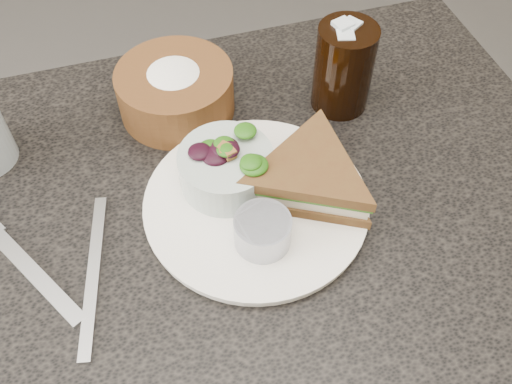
{
  "coord_description": "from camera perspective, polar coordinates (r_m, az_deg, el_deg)",
  "views": [
    {
      "loc": [
        -0.06,
        -0.39,
        1.32
      ],
      "look_at": [
        0.06,
        0.01,
        0.78
      ],
      "focal_mm": 40.0,
      "sensor_mm": 36.0,
      "label": 1
    }
  ],
  "objects": [
    {
      "name": "orange_wedge",
      "position": [
        0.74,
        -0.31,
        4.27
      ],
      "size": [
        0.08,
        0.08,
        0.03
      ],
      "primitive_type": "cone",
      "rotation": [
        0.0,
        0.0,
        0.34
      ],
      "color": "orange",
      "rests_on": "dinner_plate"
    },
    {
      "name": "dinner_plate",
      "position": [
        0.71,
        0.0,
        -1.19
      ],
      "size": [
        0.27,
        0.27,
        0.01
      ],
      "primitive_type": "cylinder",
      "color": "white",
      "rests_on": "dining_table"
    },
    {
      "name": "knife",
      "position": [
        0.68,
        -15.95,
        -7.77
      ],
      "size": [
        0.06,
        0.21,
        0.0
      ],
      "primitive_type": "cube",
      "rotation": [
        0.0,
        0.0,
        -0.21
      ],
      "color": "#ABACAD",
      "rests_on": "dining_table"
    },
    {
      "name": "bread_basket",
      "position": [
        0.8,
        -8.12,
        10.56
      ],
      "size": [
        0.2,
        0.2,
        0.09
      ],
      "primitive_type": null,
      "rotation": [
        0.0,
        0.0,
        0.29
      ],
      "color": "brown",
      "rests_on": "dining_table"
    },
    {
      "name": "salad_bowl",
      "position": [
        0.7,
        -3.04,
        2.85
      ],
      "size": [
        0.15,
        0.15,
        0.07
      ],
      "primitive_type": null,
      "rotation": [
        0.0,
        0.0,
        0.42
      ],
      "color": "#A6B5AC",
      "rests_on": "dinner_plate"
    },
    {
      "name": "dressing_ramekin",
      "position": [
        0.65,
        0.66,
        -3.95
      ],
      "size": [
        0.09,
        0.09,
        0.04
      ],
      "primitive_type": "cylinder",
      "rotation": [
        0.0,
        0.0,
        0.43
      ],
      "color": "#999DA8",
      "rests_on": "dinner_plate"
    },
    {
      "name": "cola_glass",
      "position": [
        0.8,
        8.8,
        12.48
      ],
      "size": [
        0.1,
        0.1,
        0.14
      ],
      "primitive_type": null,
      "rotation": [
        0.0,
        0.0,
        -0.25
      ],
      "color": "black",
      "rests_on": "dining_table"
    },
    {
      "name": "dining_table",
      "position": [
        1.03,
        -3.38,
        -15.1
      ],
      "size": [
        1.0,
        0.7,
        0.75
      ],
      "primitive_type": "cube",
      "color": "black",
      "rests_on": "floor"
    },
    {
      "name": "fork",
      "position": [
        0.71,
        -21.56,
        -7.32
      ],
      "size": [
        0.11,
        0.17,
        0.01
      ],
      "primitive_type": "cube",
      "rotation": [
        0.0,
        0.0,
        0.53
      ],
      "color": "#AFAFB1",
      "rests_on": "dining_table"
    },
    {
      "name": "sandwich",
      "position": [
        0.7,
        5.37,
        1.56
      ],
      "size": [
        0.25,
        0.25,
        0.05
      ],
      "primitive_type": null,
      "rotation": [
        0.0,
        0.0,
        -0.49
      ],
      "color": "#4E3619",
      "rests_on": "dinner_plate"
    }
  ]
}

